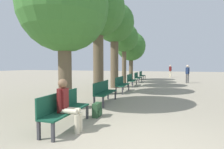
{
  "coord_description": "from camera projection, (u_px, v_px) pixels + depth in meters",
  "views": [
    {
      "loc": [
        0.48,
        -3.16,
        1.59
      ],
      "look_at": [
        -2.09,
        5.17,
        1.1
      ],
      "focal_mm": 28.0,
      "sensor_mm": 36.0,
      "label": 1
    }
  ],
  "objects": [
    {
      "name": "bench_row_5",
      "position": [
        142.0,
        75.0,
        18.65
      ],
      "size": [
        0.44,
        1.71,
        0.89
      ],
      "color": "#144733",
      "rests_on": "ground_plane"
    },
    {
      "name": "tree_row_2",
      "position": [
        114.0,
        25.0,
        11.9
      ],
      "size": [
        2.69,
        2.69,
        5.81
      ],
      "color": "brown",
      "rests_on": "ground_plane"
    },
    {
      "name": "tree_row_0",
      "position": [
        64.0,
        8.0,
        6.04
      ],
      "size": [
        3.1,
        3.1,
        5.14
      ],
      "color": "brown",
      "rests_on": "ground_plane"
    },
    {
      "name": "bench_row_3",
      "position": [
        131.0,
        79.0,
        12.95
      ],
      "size": [
        0.44,
        1.71,
        0.89
      ],
      "color": "#144733",
      "rests_on": "ground_plane"
    },
    {
      "name": "tree_row_1",
      "position": [
        98.0,
        12.0,
        9.03
      ],
      "size": [
        2.8,
        2.8,
        5.86
      ],
      "color": "brown",
      "rests_on": "ground_plane"
    },
    {
      "name": "pedestrian_mid",
      "position": [
        170.0,
        70.0,
        21.95
      ],
      "size": [
        0.32,
        0.22,
        1.56
      ],
      "color": "beige",
      "rests_on": "ground_plane"
    },
    {
      "name": "tree_row_4",
      "position": [
        131.0,
        47.0,
        17.66
      ],
      "size": [
        2.92,
        2.92,
        4.91
      ],
      "color": "brown",
      "rests_on": "ground_plane"
    },
    {
      "name": "bench_row_4",
      "position": [
        137.0,
        77.0,
        15.8
      ],
      "size": [
        0.44,
        1.71,
        0.89
      ],
      "color": "#144733",
      "rests_on": "ground_plane"
    },
    {
      "name": "bench_row_1",
      "position": [
        104.0,
        90.0,
        7.25
      ],
      "size": [
        0.44,
        1.71,
        0.89
      ],
      "color": "#144733",
      "rests_on": "ground_plane"
    },
    {
      "name": "backpack",
      "position": [
        97.0,
        110.0,
        5.31
      ],
      "size": [
        0.21,
        0.37,
        0.42
      ],
      "color": "#284C2D",
      "rests_on": "ground_plane"
    },
    {
      "name": "pedestrian_near",
      "position": [
        187.0,
        73.0,
        15.03
      ],
      "size": [
        0.32,
        0.27,
        1.57
      ],
      "color": "#4C4C4C",
      "rests_on": "ground_plane"
    },
    {
      "name": "bench_row_0",
      "position": [
        64.0,
        107.0,
        4.41
      ],
      "size": [
        0.44,
        1.71,
        0.89
      ],
      "color": "#144733",
      "rests_on": "ground_plane"
    },
    {
      "name": "tree_row_3",
      "position": [
        124.0,
        39.0,
        14.71
      ],
      "size": [
        2.4,
        2.4,
        5.06
      ],
      "color": "brown",
      "rests_on": "ground_plane"
    },
    {
      "name": "bench_row_2",
      "position": [
        121.0,
        83.0,
        10.1
      ],
      "size": [
        0.44,
        1.71,
        0.89
      ],
      "color": "#144733",
      "rests_on": "ground_plane"
    },
    {
      "name": "person_seated",
      "position": [
        67.0,
        103.0,
        4.14
      ],
      "size": [
        0.58,
        0.33,
        1.25
      ],
      "color": "beige",
      "rests_on": "ground_plane"
    }
  ]
}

